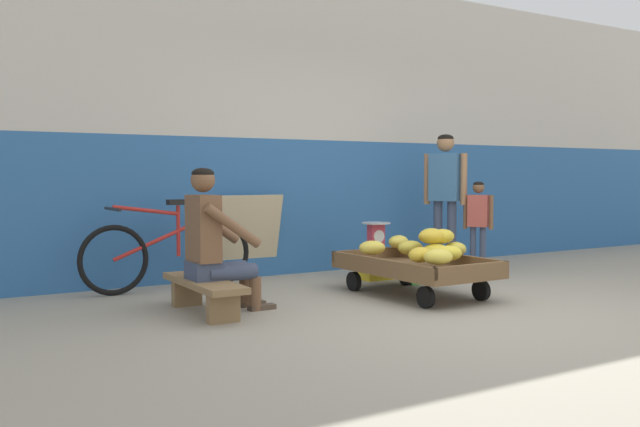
% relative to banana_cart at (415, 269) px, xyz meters
% --- Properties ---
extents(ground_plane, '(80.00, 80.00, 0.00)m').
position_rel_banana_cart_xyz_m(ground_plane, '(-0.15, -0.96, -0.24)').
color(ground_plane, gray).
extents(back_wall, '(16.00, 0.30, 3.28)m').
position_rel_banana_cart_xyz_m(back_wall, '(-0.15, 1.93, 1.40)').
color(back_wall, '#2D609E').
rests_on(back_wall, ground).
extents(banana_cart, '(0.87, 1.46, 0.36)m').
position_rel_banana_cart_xyz_m(banana_cart, '(0.00, 0.00, 0.00)').
color(banana_cart, brown).
rests_on(banana_cart, ground).
extents(banana_pile, '(0.85, 1.44, 0.25)m').
position_rel_banana_cart_xyz_m(banana_pile, '(0.00, -0.14, 0.22)').
color(banana_pile, yellow).
rests_on(banana_pile, banana_cart).
extents(low_bench, '(0.31, 1.10, 0.27)m').
position_rel_banana_cart_xyz_m(low_bench, '(-1.93, 0.22, -0.04)').
color(low_bench, olive).
rests_on(low_bench, ground).
extents(vendor_seated, '(0.68, 0.48, 1.14)m').
position_rel_banana_cart_xyz_m(vendor_seated, '(-1.84, 0.22, 0.33)').
color(vendor_seated, brown).
rests_on(vendor_seated, ground).
extents(plastic_crate, '(0.36, 0.28, 0.30)m').
position_rel_banana_cart_xyz_m(plastic_crate, '(0.29, 1.00, -0.09)').
color(plastic_crate, gold).
rests_on(plastic_crate, ground).
extents(weighing_scale, '(0.30, 0.30, 0.29)m').
position_rel_banana_cart_xyz_m(weighing_scale, '(0.29, 1.00, 0.21)').
color(weighing_scale, '#28282D').
rests_on(weighing_scale, plastic_crate).
extents(bicycle_near_left, '(1.66, 0.48, 0.86)m').
position_rel_banana_cart_xyz_m(bicycle_near_left, '(-1.80, 1.42, 0.11)').
color(bicycle_near_left, black).
rests_on(bicycle_near_left, ground).
extents(sign_board, '(0.70, 0.23, 0.88)m').
position_rel_banana_cart_xyz_m(sign_board, '(-0.81, 1.74, 0.20)').
color(sign_board, '#C6B289').
rests_on(sign_board, ground).
extents(customer_adult, '(0.33, 0.44, 1.53)m').
position_rel_banana_cart_xyz_m(customer_adult, '(1.20, 0.96, 0.71)').
color(customer_adult, '#38425B').
rests_on(customer_adult, ground).
extents(customer_child, '(0.23, 0.28, 1.01)m').
position_rel_banana_cart_xyz_m(customer_child, '(1.40, 0.65, 0.39)').
color(customer_child, '#38425B').
rests_on(customer_child, ground).
extents(shopping_bag, '(0.18, 0.12, 0.24)m').
position_rel_banana_cart_xyz_m(shopping_bag, '(0.43, 0.52, -0.12)').
color(shopping_bag, green).
rests_on(shopping_bag, ground).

